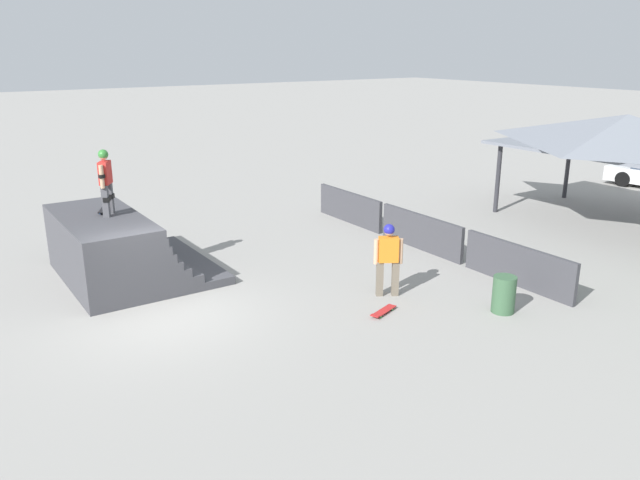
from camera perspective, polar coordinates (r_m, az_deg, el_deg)
ground_plane at (r=14.46m, az=-14.15°, el=-6.74°), size 160.00×160.00×0.00m
quarter_pipe_ramp at (r=16.82m, az=-18.19°, el=-0.91°), size 4.19×3.58×1.71m
skater_on_deck at (r=16.33m, az=-19.01°, el=5.40°), size 0.67×0.51×1.65m
skateboard_on_deck at (r=16.88m, az=-19.14°, el=2.63°), size 0.79×0.50×0.09m
bystander_walking at (r=14.87m, az=6.26°, el=-1.28°), size 0.46×0.66×1.79m
skateboard_on_ground at (r=14.18m, az=5.77°, el=-6.51°), size 0.47×0.85×0.09m
barrier_fence at (r=18.61m, az=9.22°, el=0.73°), size 10.40×0.12×1.05m
pavilion_shelter at (r=22.75m, az=26.19°, el=8.72°), size 7.89×4.75×3.67m
trash_bin at (r=14.67m, az=16.46°, el=-4.79°), size 0.52×0.52×0.85m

